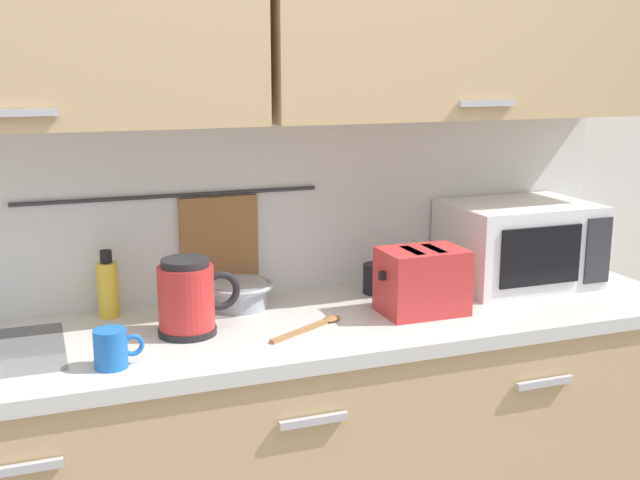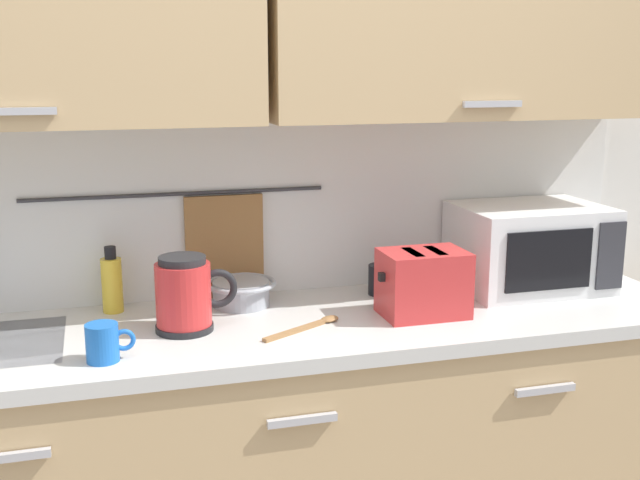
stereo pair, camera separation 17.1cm
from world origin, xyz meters
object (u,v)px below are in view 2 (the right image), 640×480
Objects in this scene: dish_soap_bottle at (112,283)px; mug_near_sink at (104,343)px; microwave at (530,247)px; wooden_spoon at (311,325)px; toaster at (423,283)px; mug_by_kettle at (382,280)px; mixing_bowl at (241,291)px; electric_kettle at (185,295)px.

dish_soap_bottle is 0.40m from mug_near_sink.
wooden_spoon is at bearing -166.48° from microwave.
dish_soap_bottle is 0.77× the size of toaster.
mug_near_sink is 0.47× the size of wooden_spoon.
mug_by_kettle is at bearing 172.94° from microwave.
toaster reaches higher than mug_near_sink.
toaster is (0.86, -0.28, 0.01)m from dish_soap_bottle.
mixing_bowl is 0.84× the size of wooden_spoon.
mug_near_sink is at bearing -167.65° from microwave.
mug_by_kettle is at bearing 22.43° from mug_near_sink.
wooden_spoon is (0.15, -0.25, -0.04)m from mixing_bowl.
microwave is 0.94m from mixing_bowl.
microwave is 1.12m from electric_kettle.
microwave is at bearing 6.02° from electric_kettle.
toaster is at bearing -17.88° from dish_soap_bottle.
mixing_bowl is 0.30m from wooden_spoon.
microwave is at bearing -7.06° from mug_by_kettle.
toaster reaches higher than mixing_bowl.
mug_near_sink is at bearing -169.32° from wooden_spoon.
wooden_spoon is (0.52, -0.30, -0.08)m from dish_soap_bottle.
mug_near_sink is 1.00× the size of mug_by_kettle.
electric_kettle is at bearing 175.57° from toaster.
dish_soap_bottle is at bearing 150.44° from wooden_spoon.
microwave reaches higher than mug_near_sink.
mug_near_sink is (-0.03, -0.40, -0.04)m from dish_soap_bottle.
toaster is (0.49, -0.23, 0.05)m from mixing_bowl.
toaster is 1.01× the size of wooden_spoon.
dish_soap_bottle is at bearing 173.29° from mixing_bowl.
dish_soap_bottle is 0.90m from toaster.
electric_kettle is 0.66m from mug_by_kettle.
mug_by_kettle is (0.82, -0.05, -0.04)m from dish_soap_bottle.
microwave is 2.35× the size of dish_soap_bottle.
wooden_spoon is (-0.30, -0.25, -0.04)m from mug_by_kettle.
toaster is 0.24m from mug_by_kettle.
mixing_bowl is at bearing 120.69° from wooden_spoon.
mixing_bowl is (0.40, 0.36, -0.00)m from mug_near_sink.
mug_near_sink is 0.47× the size of toaster.
toaster is at bearing 7.80° from mug_near_sink.
mixing_bowl reaches higher than wooden_spoon.
electric_kettle reaches higher than dish_soap_bottle.
microwave reaches higher than electric_kettle.
mixing_bowl is 0.84× the size of toaster.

